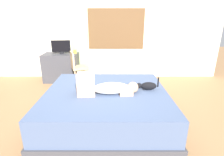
# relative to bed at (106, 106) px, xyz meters

# --- Properties ---
(ground_plane) EXTENTS (16.00, 16.00, 0.00)m
(ground_plane) POSITION_rel_bed_xyz_m (-0.11, -0.12, -0.26)
(ground_plane) COLOR olive
(back_wall_with_window) EXTENTS (6.40, 0.14, 2.90)m
(back_wall_with_window) POSITION_rel_bed_xyz_m (-0.10, 2.37, 1.19)
(back_wall_with_window) COLOR beige
(back_wall_with_window) RESTS_ON ground
(bed) EXTENTS (1.98, 1.84, 0.53)m
(bed) POSITION_rel_bed_xyz_m (0.00, 0.00, 0.00)
(bed) COLOR #38383D
(bed) RESTS_ON ground
(person_lying) EXTENTS (0.94, 0.34, 0.34)m
(person_lying) POSITION_rel_bed_xyz_m (-0.02, -0.10, 0.38)
(person_lying) COLOR silver
(person_lying) RESTS_ON bed
(cat) EXTENTS (0.36, 0.11, 0.21)m
(cat) POSITION_rel_bed_xyz_m (0.66, 0.05, 0.33)
(cat) COLOR black
(cat) RESTS_ON bed
(desk) EXTENTS (0.90, 0.56, 0.74)m
(desk) POSITION_rel_bed_xyz_m (-1.27, 1.98, 0.11)
(desk) COLOR #38383D
(desk) RESTS_ON ground
(tv_monitor) EXTENTS (0.48, 0.10, 0.35)m
(tv_monitor) POSITION_rel_bed_xyz_m (-1.24, 1.98, 0.66)
(tv_monitor) COLOR black
(tv_monitor) RESTS_ON desk
(cup) EXTENTS (0.08, 0.08, 0.09)m
(cup) POSITION_rel_bed_xyz_m (-0.89, 2.03, 0.52)
(cup) COLOR gold
(cup) RESTS_ON desk
(chair_by_desk) EXTENTS (0.49, 0.49, 0.86)m
(chair_by_desk) POSITION_rel_bed_xyz_m (-0.78, 1.61, 0.25)
(chair_by_desk) COLOR tan
(chair_by_desk) RESTS_ON ground
(curtain_left) EXTENTS (0.44, 0.06, 2.63)m
(curtain_left) POSITION_rel_bed_xyz_m (-0.79, 2.26, 1.05)
(curtain_left) COLOR #ADCC75
(curtain_left) RESTS_ON ground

